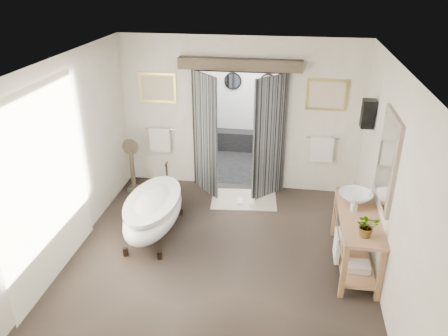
{
  "coord_description": "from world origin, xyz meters",
  "views": [
    {
      "loc": [
        0.91,
        -5.24,
        4.03
      ],
      "look_at": [
        0.0,
        0.6,
        1.25
      ],
      "focal_mm": 35.0,
      "sensor_mm": 36.0,
      "label": 1
    }
  ],
  "objects": [
    {
      "name": "pedestal_mirror",
      "position": [
        -1.99,
        1.95,
        0.46
      ],
      "size": [
        0.32,
        0.2,
        1.07
      ],
      "color": "brown",
      "rests_on": "ground_plane"
    },
    {
      "name": "vanity",
      "position": [
        1.95,
        0.22,
        0.51
      ],
      "size": [
        0.57,
        1.6,
        0.85
      ],
      "color": "#AB7B53",
      "rests_on": "ground_plane"
    },
    {
      "name": "basin",
      "position": [
        1.95,
        0.56,
        0.93
      ],
      "size": [
        0.52,
        0.52,
        0.17
      ],
      "primitive_type": "imported",
      "rotation": [
        0.0,
        0.0,
        -0.05
      ],
      "color": "white",
      "rests_on": "vanity"
    },
    {
      "name": "soap_bottle_a",
      "position": [
        1.9,
        0.31,
        0.93
      ],
      "size": [
        0.1,
        0.1,
        0.17
      ],
      "primitive_type": "imported",
      "rotation": [
        0.0,
        0.0,
        0.33
      ],
      "color": "gray",
      "rests_on": "vanity"
    },
    {
      "name": "rug",
      "position": [
        0.18,
        1.89,
        0.01
      ],
      "size": [
        1.27,
        0.91,
        0.01
      ],
      "primitive_type": "cube",
      "rotation": [
        0.0,
        0.0,
        0.1
      ],
      "color": "beige",
      "rests_on": "ground_plane"
    },
    {
      "name": "plant",
      "position": [
        1.99,
        -0.31,
        1.01
      ],
      "size": [
        0.31,
        0.28,
        0.32
      ],
      "primitive_type": "imported",
      "rotation": [
        0.0,
        0.0,
        0.11
      ],
      "color": "gray",
      "rests_on": "vanity"
    },
    {
      "name": "soap_bottle_b",
      "position": [
        1.92,
        0.85,
        0.94
      ],
      "size": [
        0.18,
        0.18,
        0.18
      ],
      "primitive_type": "imported",
      "rotation": [
        0.0,
        0.0,
        -0.42
      ],
      "color": "gray",
      "rests_on": "vanity"
    },
    {
      "name": "clawfoot_tub",
      "position": [
        -1.14,
        0.55,
        0.43
      ],
      "size": [
        0.81,
        1.82,
        0.89
      ],
      "color": "black",
      "rests_on": "ground_plane"
    },
    {
      "name": "shower_room",
      "position": [
        0.0,
        3.99,
        0.91
      ],
      "size": [
        2.22,
        2.01,
        2.51
      ],
      "color": "black",
      "rests_on": "ground_plane"
    },
    {
      "name": "slippers",
      "position": [
        0.23,
        1.77,
        0.04
      ],
      "size": [
        0.33,
        0.24,
        0.05
      ],
      "color": "white",
      "rests_on": "rug"
    },
    {
      "name": "ground_plane",
      "position": [
        0.0,
        0.0,
        0.0
      ],
      "size": [
        5.0,
        5.0,
        0.0
      ],
      "primitive_type": "plane",
      "color": "#45382F"
    },
    {
      "name": "room_shell",
      "position": [
        -0.04,
        -0.12,
        1.86
      ],
      "size": [
        4.52,
        5.02,
        2.91
      ],
      "color": "silver",
      "rests_on": "ground_plane"
    },
    {
      "name": "back_wall_dressing",
      "position": [
        0.0,
        2.32,
        1.56
      ],
      "size": [
        3.82,
        0.71,
        2.52
      ],
      "color": "black",
      "rests_on": "ground_plane"
    }
  ]
}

